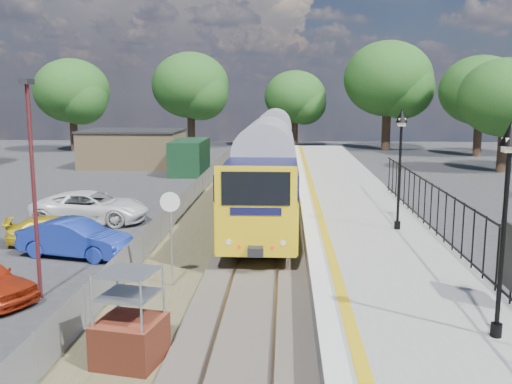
# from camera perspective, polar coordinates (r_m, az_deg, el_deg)

# --- Properties ---
(ground) EXTENTS (120.00, 120.00, 0.00)m
(ground) POSITION_cam_1_polar(r_m,az_deg,el_deg) (16.92, -0.46, -11.16)
(ground) COLOR #2D2D30
(ground) RESTS_ON ground
(track_bed) EXTENTS (5.90, 80.00, 0.29)m
(track_bed) POSITION_cam_1_polar(r_m,az_deg,el_deg) (26.18, -0.21, -3.42)
(track_bed) COLOR #473F38
(track_bed) RESTS_ON ground
(platform) EXTENTS (5.00, 70.00, 0.90)m
(platform) POSITION_cam_1_polar(r_m,az_deg,el_deg) (24.64, 10.50, -3.56)
(platform) COLOR gray
(platform) RESTS_ON ground
(platform_edge) EXTENTS (0.90, 70.00, 0.01)m
(platform_edge) POSITION_cam_1_polar(r_m,az_deg,el_deg) (24.36, 5.71, -2.50)
(platform_edge) COLOR silver
(platform_edge) RESTS_ON platform
(victorian_lamp_south) EXTENTS (0.44, 0.44, 4.60)m
(victorian_lamp_south) POSITION_cam_1_polar(r_m,az_deg,el_deg) (12.75, 23.84, 1.09)
(victorian_lamp_south) COLOR black
(victorian_lamp_south) RESTS_ON platform
(victorian_lamp_north) EXTENTS (0.44, 0.44, 4.60)m
(victorian_lamp_north) POSITION_cam_1_polar(r_m,az_deg,el_deg) (22.28, 14.28, 4.94)
(victorian_lamp_north) COLOR black
(victorian_lamp_north) RESTS_ON platform
(palisade_fence) EXTENTS (0.12, 26.00, 2.00)m
(palisade_fence) POSITION_cam_1_polar(r_m,az_deg,el_deg) (19.33, 19.76, -3.41)
(palisade_fence) COLOR black
(palisade_fence) RESTS_ON platform
(wire_fence) EXTENTS (0.06, 52.00, 1.20)m
(wire_fence) POSITION_cam_1_polar(r_m,az_deg,el_deg) (28.78, -7.38, -1.27)
(wire_fence) COLOR #999EA3
(wire_fence) RESTS_ON ground
(outbuilding) EXTENTS (10.80, 10.10, 3.12)m
(outbuilding) POSITION_cam_1_polar(r_m,az_deg,el_deg) (48.68, -11.15, 4.17)
(outbuilding) COLOR tan
(outbuilding) RESTS_ON ground
(tree_line) EXTENTS (56.80, 43.80, 11.88)m
(tree_line) POSITION_cam_1_polar(r_m,az_deg,el_deg) (57.79, 3.50, 10.22)
(tree_line) COLOR #332319
(tree_line) RESTS_ON ground
(train) EXTENTS (2.82, 40.83, 3.51)m
(train) POSITION_cam_1_polar(r_m,az_deg,el_deg) (38.81, 1.58, 4.22)
(train) COLOR gold
(train) RESTS_ON ground
(brick_plinth) EXTENTS (1.62, 1.62, 2.22)m
(brick_plinth) POSITION_cam_1_polar(r_m,az_deg,el_deg) (13.35, -12.54, -12.33)
(brick_plinth) COLOR brown
(brick_plinth) RESTS_ON ground
(speed_sign) EXTENTS (0.62, 0.13, 3.08)m
(speed_sign) POSITION_cam_1_polar(r_m,az_deg,el_deg) (17.89, -8.53, -3.00)
(speed_sign) COLOR #999EA3
(speed_sign) RESTS_ON ground
(carpark_lamp) EXTENTS (0.25, 0.50, 6.47)m
(carpark_lamp) POSITION_cam_1_polar(r_m,az_deg,el_deg) (17.78, -21.42, 1.58)
(carpark_lamp) COLOR #4D191B
(carpark_lamp) RESTS_ON ground
(car_blue) EXTENTS (4.51, 2.46, 1.41)m
(car_blue) POSITION_cam_1_polar(r_m,az_deg,el_deg) (22.53, -17.63, -4.44)
(car_blue) COLOR #193098
(car_blue) RESTS_ON ground
(car_yellow) EXTENTS (4.18, 2.69, 1.13)m
(car_yellow) POSITION_cam_1_polar(r_m,az_deg,el_deg) (24.77, -19.35, -3.62)
(car_yellow) COLOR gold
(car_yellow) RESTS_ON ground
(car_white) EXTENTS (5.52, 2.68, 1.51)m
(car_white) POSITION_cam_1_polar(r_m,az_deg,el_deg) (28.24, -16.18, -1.47)
(car_white) COLOR white
(car_white) RESTS_ON ground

